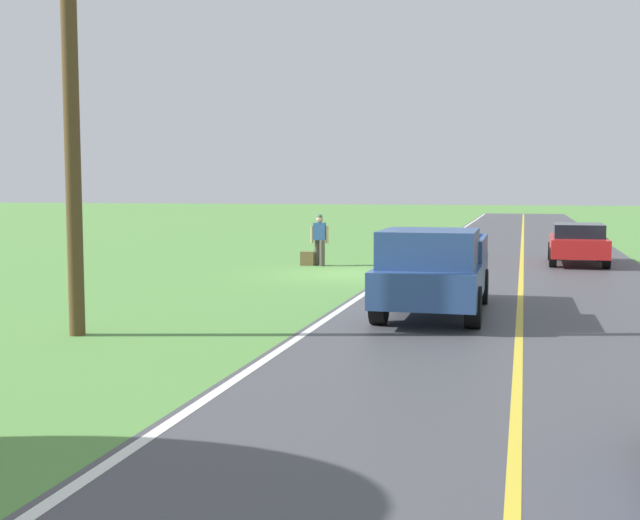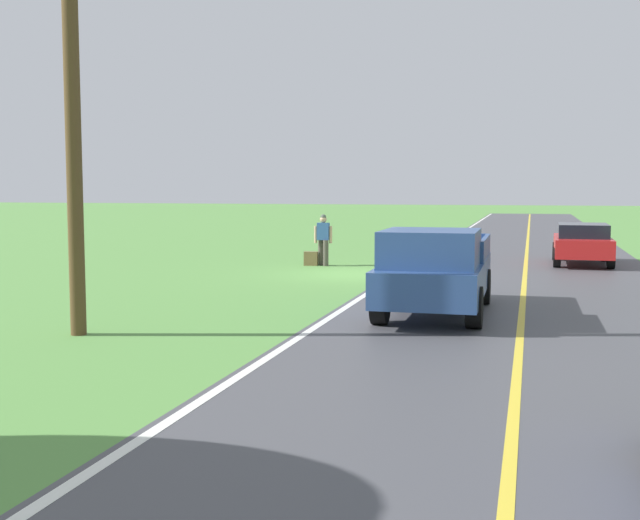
{
  "view_description": "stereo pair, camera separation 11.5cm",
  "coord_description": "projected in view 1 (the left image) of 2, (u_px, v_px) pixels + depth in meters",
  "views": [
    {
      "loc": [
        -5.0,
        23.87,
        2.65
      ],
      "look_at": [
        -1.78,
        11.26,
        1.47
      ],
      "focal_mm": 44.9,
      "sensor_mm": 36.0,
      "label": 1
    },
    {
      "loc": [
        -5.11,
        23.84,
        2.65
      ],
      "look_at": [
        -1.78,
        11.26,
        1.47
      ],
      "focal_mm": 44.9,
      "sensor_mm": 36.0,
      "label": 2
    }
  ],
  "objects": [
    {
      "name": "pickup_truck_passing",
      "position": [
        433.0,
        269.0,
        16.62
      ],
      "size": [
        2.13,
        5.41,
        1.82
      ],
      "color": "#2D4C84",
      "rests_on": "ground"
    },
    {
      "name": "suitcase_carried",
      "position": [
        307.0,
        259.0,
        27.2
      ],
      "size": [
        0.47,
        0.23,
        0.48
      ],
      "primitive_type": "cube",
      "rotation": [
        0.0,
        0.0,
        1.64
      ],
      "color": "brown",
      "rests_on": "ground"
    },
    {
      "name": "lane_centre_line",
      "position": [
        521.0,
        279.0,
        23.28
      ],
      "size": [
        0.14,
        117.6,
        0.0
      ],
      "primitive_type": "cube",
      "color": "gold",
      "rests_on": "ground"
    },
    {
      "name": "lane_edge_line",
      "position": [
        393.0,
        275.0,
        24.21
      ],
      "size": [
        0.16,
        117.6,
        0.0
      ],
      "primitive_type": "cube",
      "color": "silver",
      "rests_on": "ground"
    },
    {
      "name": "ground_plane",
      "position": [
        354.0,
        274.0,
        24.5
      ],
      "size": [
        200.0,
        200.0,
        0.0
      ],
      "primitive_type": "plane",
      "color": "#568E42"
    },
    {
      "name": "hitchhiker_walking",
      "position": [
        320.0,
        237.0,
        27.14
      ],
      "size": [
        0.62,
        0.51,
        1.75
      ],
      "color": "#4C473D",
      "rests_on": "ground"
    },
    {
      "name": "sedan_near_oncoming",
      "position": [
        578.0,
        242.0,
        27.68
      ],
      "size": [
        1.98,
        4.42,
        1.41
      ],
      "color": "red",
      "rests_on": "ground"
    },
    {
      "name": "road_surface",
      "position": [
        521.0,
        279.0,
        23.28
      ],
      "size": [
        7.92,
        120.0,
        0.0
      ],
      "primitive_type": "cube",
      "color": "#47474C",
      "rests_on": "ground"
    },
    {
      "name": "utility_pole_roadside",
      "position": [
        71.0,
        102.0,
        14.03
      ],
      "size": [
        0.28,
        0.28,
        8.28
      ],
      "primitive_type": "cylinder",
      "color": "brown",
      "rests_on": "ground"
    }
  ]
}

